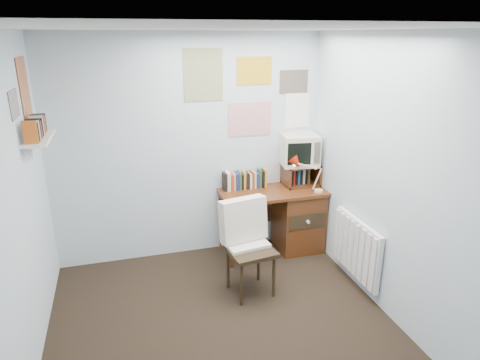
# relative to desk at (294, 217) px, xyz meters

# --- Properties ---
(ground) EXTENTS (3.50, 3.50, 0.00)m
(ground) POSITION_rel_desk_xyz_m (-1.17, -1.48, -0.41)
(ground) COLOR black
(ground) RESTS_ON ground
(back_wall) EXTENTS (3.00, 0.02, 2.50)m
(back_wall) POSITION_rel_desk_xyz_m (-1.17, 0.27, 0.84)
(back_wall) COLOR silver
(back_wall) RESTS_ON ground
(left_wall) EXTENTS (0.02, 3.50, 2.50)m
(left_wall) POSITION_rel_desk_xyz_m (-2.67, -1.48, 0.84)
(left_wall) COLOR silver
(left_wall) RESTS_ON ground
(right_wall) EXTENTS (0.02, 3.50, 2.50)m
(right_wall) POSITION_rel_desk_xyz_m (0.33, -1.48, 0.84)
(right_wall) COLOR silver
(right_wall) RESTS_ON ground
(ceiling) EXTENTS (3.00, 3.50, 0.02)m
(ceiling) POSITION_rel_desk_xyz_m (-1.17, -1.48, 2.09)
(ceiling) COLOR white
(ceiling) RESTS_ON back_wall
(desk) EXTENTS (1.20, 0.55, 0.76)m
(desk) POSITION_rel_desk_xyz_m (0.00, 0.00, 0.00)
(desk) COLOR #582C14
(desk) RESTS_ON ground
(desk_chair) EXTENTS (0.53, 0.51, 0.92)m
(desk_chair) POSITION_rel_desk_xyz_m (-0.78, -0.76, 0.05)
(desk_chair) COLOR black
(desk_chair) RESTS_ON ground
(desk_lamp) EXTENTS (0.29, 0.26, 0.36)m
(desk_lamp) POSITION_rel_desk_xyz_m (0.22, -0.18, 0.54)
(desk_lamp) COLOR #B31F0B
(desk_lamp) RESTS_ON desk
(tv_riser) EXTENTS (0.40, 0.30, 0.25)m
(tv_riser) POSITION_rel_desk_xyz_m (0.12, 0.11, 0.48)
(tv_riser) COLOR #582C14
(tv_riser) RESTS_ON desk
(crt_tv) EXTENTS (0.46, 0.44, 0.39)m
(crt_tv) POSITION_rel_desk_xyz_m (0.09, 0.13, 0.80)
(crt_tv) COLOR beige
(crt_tv) RESTS_ON tv_riser
(book_row) EXTENTS (0.60, 0.14, 0.22)m
(book_row) POSITION_rel_desk_xyz_m (-0.51, 0.18, 0.46)
(book_row) COLOR #582C14
(book_row) RESTS_ON desk
(radiator) EXTENTS (0.09, 0.80, 0.60)m
(radiator) POSITION_rel_desk_xyz_m (0.29, -0.93, 0.01)
(radiator) COLOR white
(radiator) RESTS_ON right_wall
(wall_shelf) EXTENTS (0.20, 0.62, 0.24)m
(wall_shelf) POSITION_rel_desk_xyz_m (-2.57, -0.38, 1.21)
(wall_shelf) COLOR white
(wall_shelf) RESTS_ON left_wall
(posters_back) EXTENTS (1.20, 0.01, 0.90)m
(posters_back) POSITION_rel_desk_xyz_m (-0.47, 0.26, 1.44)
(posters_back) COLOR white
(posters_back) RESTS_ON back_wall
(posters_left) EXTENTS (0.01, 0.70, 0.60)m
(posters_left) POSITION_rel_desk_xyz_m (-2.67, -0.38, 1.59)
(posters_left) COLOR white
(posters_left) RESTS_ON left_wall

